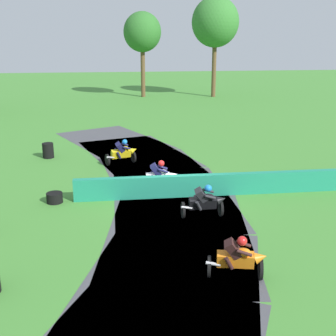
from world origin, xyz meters
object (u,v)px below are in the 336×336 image
Objects in this scene: tire_stack_mid_a at (55,198)px; motorcycle_chase_black at (205,201)px; tire_stack_mid_b at (48,150)px; motorcycle_lead_orange at (238,258)px; motorcycle_trailing_white at (160,177)px; motorcycle_fourth_yellow at (123,152)px.

motorcycle_chase_black is at bearing -21.28° from tire_stack_mid_a.
motorcycle_chase_black is 2.10× the size of tire_stack_mid_b.
motorcycle_lead_orange reaches higher than motorcycle_chase_black.
motorcycle_lead_orange is 14.84m from tire_stack_mid_b.
motorcycle_trailing_white is 4.50m from motorcycle_fourth_yellow.
motorcycle_fourth_yellow is 2.74× the size of tire_stack_mid_a.
motorcycle_trailing_white reaches higher than motorcycle_chase_black.
motorcycle_trailing_white is (-1.41, 7.22, 0.02)m from motorcycle_lead_orange.
motorcycle_fourth_yellow is at bearing 109.03° from motorcycle_trailing_white.
motorcycle_chase_black reaches higher than tire_stack_mid_a.
motorcycle_chase_black is 11.20m from tire_stack_mid_b.
motorcycle_chase_black is (-0.07, 4.25, -0.01)m from motorcycle_lead_orange.
tire_stack_mid_a is 6.85m from tire_stack_mid_b.
motorcycle_trailing_white reaches higher than tire_stack_mid_a.
motorcycle_lead_orange is 2.69× the size of tire_stack_mid_a.
motorcycle_fourth_yellow is (-2.87, 11.48, -0.01)m from motorcycle_lead_orange.
motorcycle_lead_orange is 7.36m from motorcycle_trailing_white.
motorcycle_fourth_yellow is 5.79m from tire_stack_mid_a.
motorcycle_fourth_yellow is at bearing -23.37° from tire_stack_mid_b.
tire_stack_mid_b is (-5.41, 5.96, -0.26)m from motorcycle_trailing_white.
tire_stack_mid_b is at bearing 117.35° from motorcycle_lead_orange.
tire_stack_mid_b is (-6.82, 13.18, -0.24)m from motorcycle_lead_orange.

